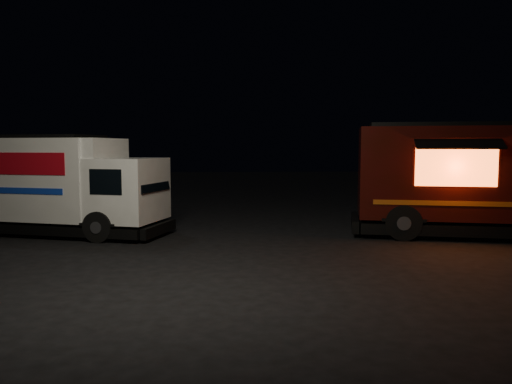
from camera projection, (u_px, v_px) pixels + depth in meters
name	position (u px, v px, depth m)	size (l,w,h in m)	color
ground	(192.00, 253.00, 12.23)	(80.00, 80.00, 0.00)	black
white_truck	(60.00, 185.00, 14.87)	(6.51, 2.22, 2.95)	white
red_truck	(476.00, 180.00, 14.51)	(7.06, 2.60, 3.28)	#340A09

